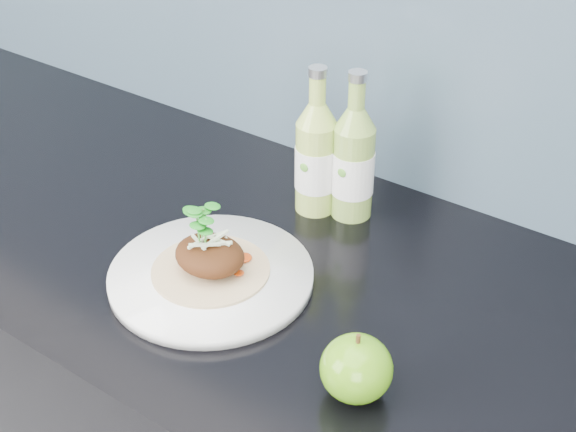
# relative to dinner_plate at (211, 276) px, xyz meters

# --- Properties ---
(dinner_plate) EXTENTS (0.35, 0.35, 0.02)m
(dinner_plate) POSITION_rel_dinner_plate_xyz_m (0.00, 0.00, 0.00)
(dinner_plate) COLOR white
(dinner_plate) RESTS_ON kitchen_counter
(pork_taco) EXTENTS (0.15, 0.15, 0.10)m
(pork_taco) POSITION_rel_dinner_plate_xyz_m (0.00, 0.00, 0.04)
(pork_taco) COLOR tan
(pork_taco) RESTS_ON dinner_plate
(green_apple) EXTENTS (0.11, 0.11, 0.08)m
(green_apple) POSITION_rel_dinner_plate_xyz_m (0.26, -0.06, 0.03)
(green_apple) COLOR #338E0F
(green_apple) RESTS_ON kitchen_counter
(cider_bottle_left) EXTENTS (0.07, 0.07, 0.22)m
(cider_bottle_left) POSITION_rel_dinner_plate_xyz_m (0.01, 0.23, 0.08)
(cider_bottle_left) COLOR #A8C652
(cider_bottle_left) RESTS_ON kitchen_counter
(cider_bottle_right) EXTENTS (0.06, 0.06, 0.22)m
(cider_bottle_right) POSITION_rel_dinner_plate_xyz_m (0.06, 0.24, 0.08)
(cider_bottle_right) COLOR #86AA47
(cider_bottle_right) RESTS_ON kitchen_counter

